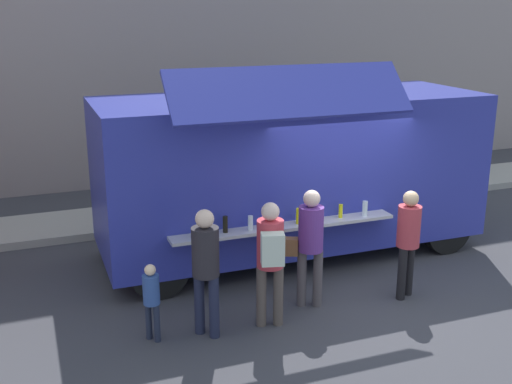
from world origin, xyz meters
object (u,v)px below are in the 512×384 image
object	(u,v)px
customer_mid_with_backpack	(270,253)
customer_extra_browsing	(408,235)
customer_front_ordering	(310,239)
trash_bin	(413,173)
food_truck_main	(292,169)
child_near_queue	(151,296)
customer_rear_waiting	(206,262)

from	to	relation	value
customer_mid_with_backpack	customer_extra_browsing	size ratio (longest dim) A/B	1.06
customer_front_ordering	customer_mid_with_backpack	xyz separation A→B (m)	(-0.76, -0.38, 0.04)
customer_front_ordering	trash_bin	bearing A→B (deg)	-22.50
food_truck_main	trash_bin	size ratio (longest dim) A/B	6.78
trash_bin	customer_extra_browsing	distance (m)	5.68
trash_bin	customer_front_ordering	distance (m)	6.47
trash_bin	child_near_queue	bearing A→B (deg)	-147.53
trash_bin	customer_rear_waiting	xyz separation A→B (m)	(-6.39, -4.64, 0.57)
customer_extra_browsing	food_truck_main	bearing A→B (deg)	-6.10
food_truck_main	customer_mid_with_backpack	distance (m)	2.80
customer_mid_with_backpack	customer_extra_browsing	bearing A→B (deg)	-71.40
customer_front_ordering	child_near_queue	bearing A→B (deg)	119.50
customer_rear_waiting	customer_front_ordering	bearing A→B (deg)	-29.77
child_near_queue	customer_mid_with_backpack	bearing A→B (deg)	-44.49
food_truck_main	customer_extra_browsing	bearing A→B (deg)	-68.76
customer_front_ordering	child_near_queue	world-z (taller)	customer_front_ordering
customer_front_ordering	customer_mid_with_backpack	world-z (taller)	customer_mid_with_backpack
trash_bin	customer_front_ordering	world-z (taller)	customer_front_ordering
food_truck_main	child_near_queue	distance (m)	3.78
customer_extra_browsing	customer_mid_with_backpack	bearing A→B (deg)	66.24
food_truck_main	trash_bin	distance (m)	4.87
food_truck_main	customer_front_ordering	world-z (taller)	food_truck_main
customer_front_ordering	customer_mid_with_backpack	bearing A→B (deg)	141.98
customer_extra_browsing	child_near_queue	xyz separation A→B (m)	(-3.81, 0.09, -0.36)
food_truck_main	customer_rear_waiting	world-z (taller)	food_truck_main
trash_bin	customer_extra_browsing	xyz separation A→B (m)	(-3.29, -4.60, 0.51)
child_near_queue	customer_extra_browsing	bearing A→B (deg)	-38.27
customer_mid_with_backpack	child_near_queue	distance (m)	1.64
customer_mid_with_backpack	customer_rear_waiting	xyz separation A→B (m)	(-0.87, 0.09, -0.03)
food_truck_main	customer_extra_browsing	xyz separation A→B (m)	(0.86, -2.28, -0.53)
food_truck_main	customer_front_ordering	bearing A→B (deg)	-106.49
trash_bin	child_near_queue	distance (m)	8.41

